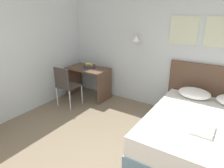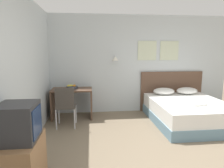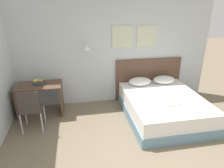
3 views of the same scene
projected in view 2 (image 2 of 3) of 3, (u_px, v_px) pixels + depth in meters
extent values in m
cube|color=silver|center=(134.00, 64.00, 5.52)|extent=(5.37, 0.06, 2.65)
cube|color=beige|center=(147.00, 51.00, 5.46)|extent=(0.52, 0.02, 0.52)
cube|color=beige|center=(169.00, 51.00, 5.53)|extent=(0.52, 0.02, 0.52)
cylinder|color=#B2B2B7|center=(115.00, 56.00, 5.32)|extent=(0.02, 0.16, 0.02)
cone|color=white|center=(115.00, 58.00, 5.24)|extent=(0.17, 0.17, 0.12)
cube|color=#66899E|center=(188.00, 118.00, 4.75)|extent=(1.66, 2.03, 0.22)
cube|color=white|center=(188.00, 107.00, 4.70)|extent=(1.63, 1.99, 0.31)
cube|color=brown|center=(171.00, 91.00, 5.70)|extent=(1.78, 0.06, 1.12)
ellipsoid|color=white|center=(164.00, 91.00, 5.38)|extent=(0.57, 0.41, 0.18)
ellipsoid|color=white|center=(187.00, 91.00, 5.45)|extent=(0.57, 0.41, 0.18)
cube|color=white|center=(196.00, 103.00, 4.38)|extent=(0.29, 0.36, 0.06)
cube|color=brown|center=(72.00, 90.00, 5.01)|extent=(1.00, 0.59, 0.03)
cube|color=brown|center=(53.00, 105.00, 5.02)|extent=(0.04, 0.54, 0.71)
cube|color=brown|center=(91.00, 103.00, 5.12)|extent=(0.04, 0.54, 0.71)
cube|color=#3D3833|center=(66.00, 106.00, 4.46)|extent=(0.43, 0.43, 0.02)
cube|color=#3D3833|center=(65.00, 98.00, 4.23)|extent=(0.40, 0.03, 0.45)
cylinder|color=#B7B7BC|center=(59.00, 114.00, 4.67)|extent=(0.03, 0.03, 0.45)
cylinder|color=#B7B7BC|center=(76.00, 114.00, 4.71)|extent=(0.03, 0.03, 0.45)
cylinder|color=#B7B7BC|center=(56.00, 120.00, 4.29)|extent=(0.03, 0.03, 0.45)
cylinder|color=#B7B7BC|center=(75.00, 119.00, 4.33)|extent=(0.03, 0.03, 0.45)
cylinder|color=#333842|center=(72.00, 87.00, 5.05)|extent=(0.29, 0.29, 0.05)
sphere|color=orange|center=(74.00, 86.00, 5.05)|extent=(0.07, 0.07, 0.07)
ellipsoid|color=yellow|center=(70.00, 86.00, 5.06)|extent=(0.17, 0.12, 0.06)
cube|color=#8E6642|center=(21.00, 166.00, 2.38)|extent=(0.44, 0.70, 0.65)
cube|color=#2D2D30|center=(18.00, 122.00, 2.29)|extent=(0.42, 0.46, 0.44)
cube|color=navy|center=(37.00, 121.00, 2.32)|extent=(0.01, 0.37, 0.34)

